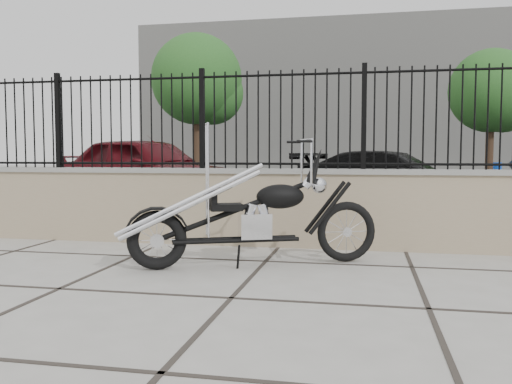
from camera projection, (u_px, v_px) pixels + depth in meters
The scene contains 12 objects.
ground_plane at pixel (231, 298), 4.28m from camera, with size 90.00×90.00×0.00m, color #99968E.
parking_lot at pixel (331, 191), 16.50m from camera, with size 30.00×30.00×0.00m, color black.
retaining_wall at pixel (280, 207), 6.69m from camera, with size 14.00×0.36×0.96m, color gray.
iron_fence at pixel (281, 120), 6.61m from camera, with size 14.00×0.08×1.20m, color black.
background_building at pixel (348, 102), 29.90m from camera, with size 22.00×6.00×8.00m, color beige.
chopper_motorcycle at pixel (250, 194), 5.47m from camera, with size 2.45×0.43×1.47m, color black, non-canonical shape.
car_red at pixel (146, 170), 12.10m from camera, with size 1.84×4.57×1.56m, color #4B0A10.
car_black at pixel (392, 180), 11.33m from camera, with size 1.69×4.17×1.21m, color black.
bollard_a at pixel (236, 196), 9.06m from camera, with size 0.10×0.10×0.86m, color #0C65BA.
bollard_b at pixel (496, 196), 8.09m from camera, with size 0.12×0.12×1.02m, color blue.
tree_left at pixel (197, 75), 21.60m from camera, with size 3.62×3.62×6.11m.
tree_right at pixel (491, 87), 19.48m from camera, with size 3.00×3.00×5.06m.
Camera 1 is at (1.03, -4.09, 1.14)m, focal length 38.00 mm.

